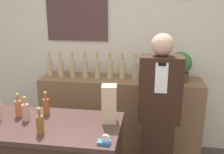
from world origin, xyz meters
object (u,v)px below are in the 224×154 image
paper_bag (109,104)px  tape_dispenser (105,141)px  potted_plant (180,66)px  shopkeeper (159,114)px

paper_bag → tape_dispenser: (0.02, -0.35, -0.13)m
potted_plant → paper_bag: (-0.67, -1.06, -0.09)m
paper_bag → tape_dispenser: paper_bag is taller
potted_plant → tape_dispenser: (-0.65, -1.41, -0.22)m
shopkeeper → paper_bag: size_ratio=5.14×
paper_bag → tape_dispenser: 0.38m
paper_bag → tape_dispenser: size_ratio=3.50×
shopkeeper → tape_dispenser: bearing=-115.6°
shopkeeper → tape_dispenser: (-0.40, -0.84, 0.15)m
potted_plant → tape_dispenser: size_ratio=3.84×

